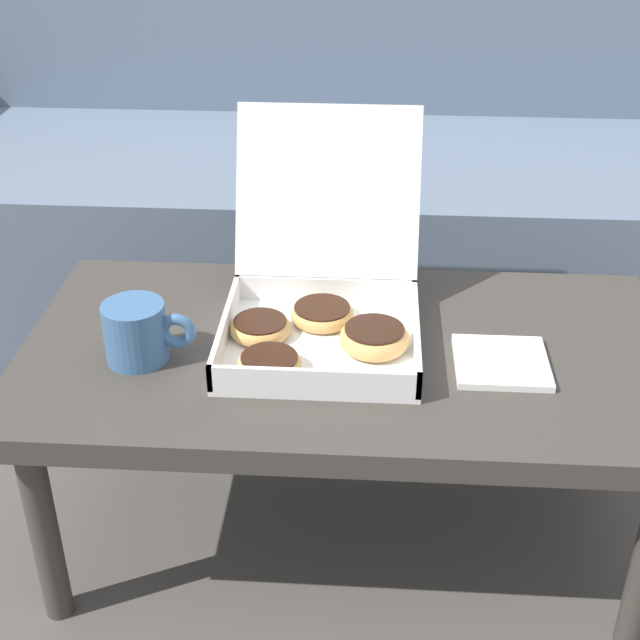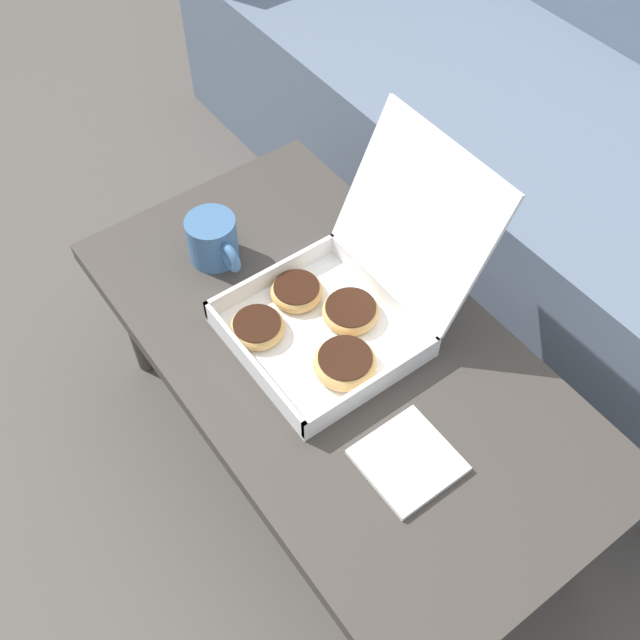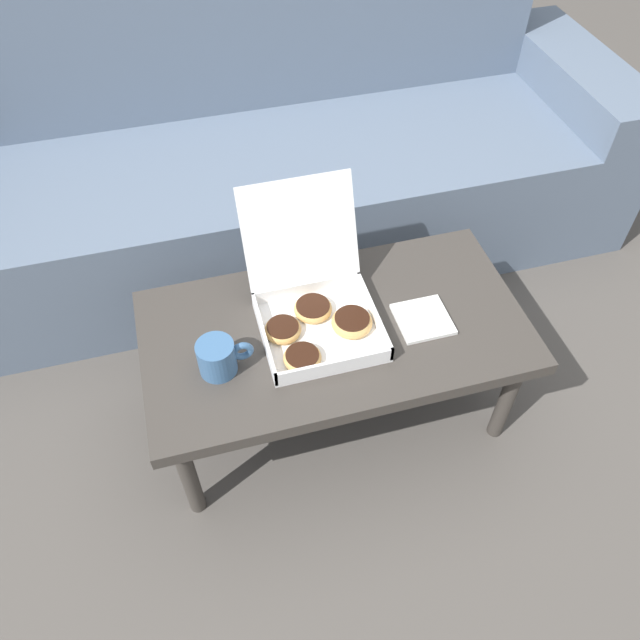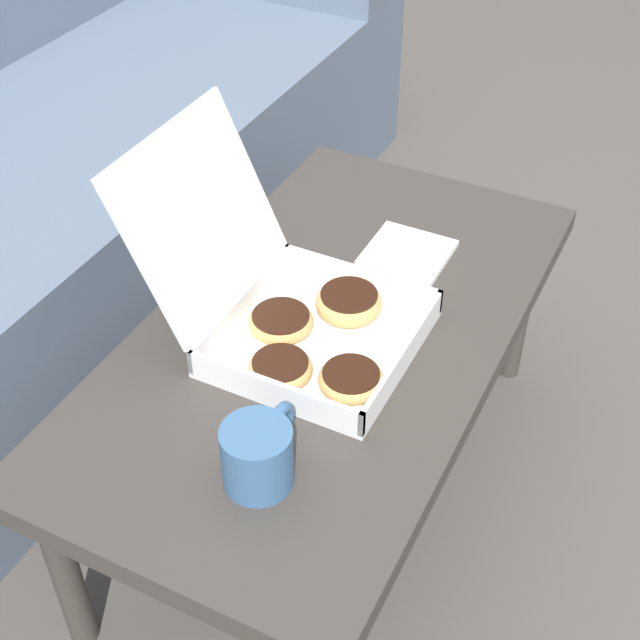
% 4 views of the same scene
% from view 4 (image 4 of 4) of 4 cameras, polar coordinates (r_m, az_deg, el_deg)
% --- Properties ---
extents(ground_plane, '(12.00, 12.00, 0.00)m').
position_cam_4_polar(ground_plane, '(1.70, -1.05, -9.89)').
color(ground_plane, '#514C47').
extents(coffee_table, '(1.01, 0.54, 0.39)m').
position_cam_4_polar(coffee_table, '(1.44, 0.46, -1.68)').
color(coffee_table, '#3D3833').
rests_on(coffee_table, ground_plane).
extents(pastry_box, '(0.30, 0.40, 0.31)m').
position_cam_4_polar(pastry_box, '(1.35, -1.57, 0.52)').
color(pastry_box, white).
rests_on(pastry_box, coffee_table).
extents(coffee_mug, '(0.14, 0.09, 0.09)m').
position_cam_4_polar(coffee_mug, '(1.16, -3.94, -8.57)').
color(coffee_mug, '#3D6693').
rests_on(coffee_mug, coffee_table).
extents(napkin_stack, '(0.14, 0.14, 0.01)m').
position_cam_4_polar(napkin_stack, '(1.56, 5.62, 4.26)').
color(napkin_stack, white).
rests_on(napkin_stack, coffee_table).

